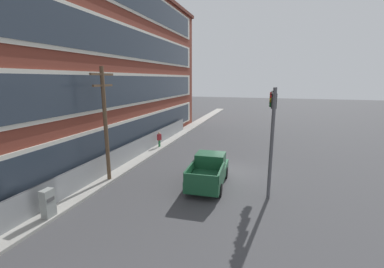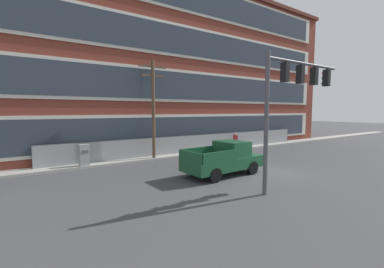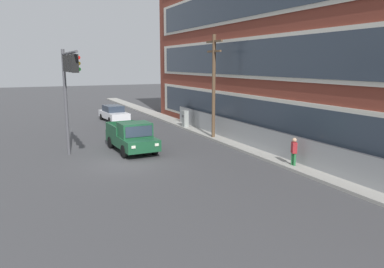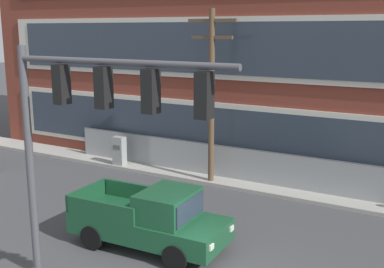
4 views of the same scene
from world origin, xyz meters
name	(u,v)px [view 1 (image 1 of 4)]	position (x,y,z in m)	size (l,w,h in m)	color
ground_plane	(233,172)	(0.00, 0.00, 0.00)	(160.00, 160.00, 0.00)	#424244
sidewalk_building_side	(134,161)	(0.00, 8.40, 0.08)	(80.00, 1.62, 0.16)	#9E9B93
brick_mill_building	(68,67)	(0.32, 14.62, 7.98)	(39.39, 11.41, 15.93)	brown
chain_link_fence	(135,150)	(0.68, 8.68, 0.84)	(26.27, 0.06, 1.65)	gray
traffic_signal_mast	(273,113)	(-1.92, -2.63, 4.85)	(5.73, 0.43, 6.50)	#4C4C51
pickup_truck_dark_green	(209,171)	(-2.87, 1.21, 0.95)	(5.18, 2.35, 1.99)	#194C2D
utility_pole_near_corner	(105,120)	(-4.30, 7.94, 4.28)	(2.28, 0.26, 7.73)	brown
electrical_cabinet	(48,205)	(-9.47, 7.90, 0.80)	(0.61, 0.43, 1.60)	#939993
pedestrian_near_cabinet	(159,139)	(4.65, 8.12, 0.97)	(0.46, 0.38, 1.69)	#236B38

